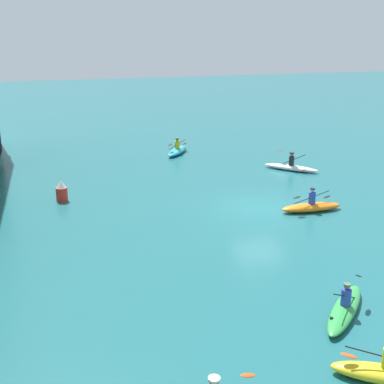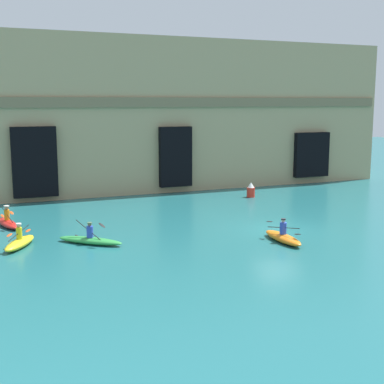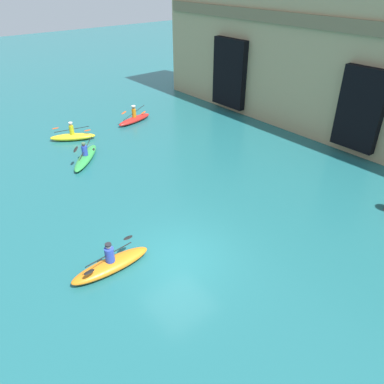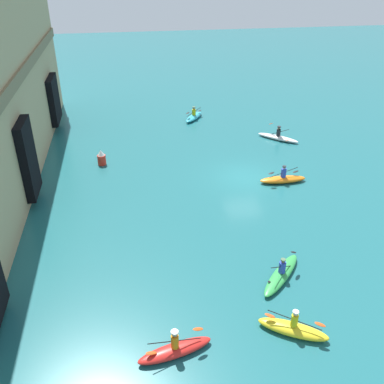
% 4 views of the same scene
% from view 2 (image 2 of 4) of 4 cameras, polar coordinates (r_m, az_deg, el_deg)
% --- Properties ---
extents(ground_plane, '(120.00, 120.00, 0.00)m').
position_cam_2_polar(ground_plane, '(29.78, 9.08, -4.01)').
color(ground_plane, '#1E6066').
extents(cliff_bluff, '(36.74, 5.53, 11.77)m').
position_cam_2_polar(cliff_bluff, '(43.50, -2.24, 8.16)').
color(cliff_bluff, tan).
rests_on(cliff_bluff, ground).
extents(kayak_green, '(3.08, 2.89, 1.17)m').
position_cam_2_polar(kayak_green, '(26.99, -10.81, -5.03)').
color(kayak_green, green).
rests_on(kayak_green, ground).
extents(kayak_orange, '(0.84, 3.09, 1.19)m').
position_cam_2_polar(kayak_orange, '(27.29, 9.67, -4.75)').
color(kayak_orange, orange).
rests_on(kayak_orange, ground).
extents(kayak_red, '(1.36, 3.04, 1.21)m').
position_cam_2_polar(kayak_red, '(31.85, -19.10, -3.08)').
color(kayak_red, red).
rests_on(kayak_red, ground).
extents(kayak_yellow, '(2.04, 2.82, 1.19)m').
position_cam_2_polar(kayak_yellow, '(27.21, -17.91, -5.13)').
color(kayak_yellow, yellow).
rests_on(kayak_yellow, ground).
extents(marker_buoy, '(0.59, 0.59, 1.10)m').
position_cam_2_polar(marker_buoy, '(39.56, 6.29, 0.19)').
color(marker_buoy, red).
rests_on(marker_buoy, ground).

